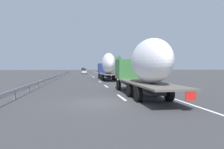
{
  "coord_description": "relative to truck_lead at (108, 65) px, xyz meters",
  "views": [
    {
      "loc": [
        -13.47,
        1.33,
        2.33
      ],
      "look_at": [
        16.53,
        -3.32,
        1.25
      ],
      "focal_mm": 32.9,
      "sensor_mm": 36.0,
      "label": 1
    }
  ],
  "objects": [
    {
      "name": "truck_lead",
      "position": [
        0.0,
        0.0,
        0.0
      ],
      "size": [
        13.55,
        2.55,
        4.82
      ],
      "color": "navy",
      "rests_on": "ground_plane"
    },
    {
      "name": "truck_trailing",
      "position": [
        -21.61,
        -0.0,
        -0.2
      ],
      "size": [
        13.09,
        2.55,
        4.36
      ],
      "color": "#387038",
      "rests_on": "ground_plane"
    },
    {
      "name": "ground_plane",
      "position": [
        16.42,
        3.6,
        -2.65
      ],
      "size": [
        260.0,
        260.0,
        0.0
      ],
      "primitive_type": "plane",
      "color": "#38383A"
    },
    {
      "name": "lane_stripe_6",
      "position": [
        41.3,
        1.8,
        -2.65
      ],
      "size": [
        3.2,
        0.2,
        0.01
      ],
      "primitive_type": "cube",
      "color": "white",
      "rests_on": "ground_plane"
    },
    {
      "name": "lane_stripe_3",
      "position": [
        10.85,
        1.8,
        -2.65
      ],
      "size": [
        3.2,
        0.2,
        0.01
      ],
      "primitive_type": "cube",
      "color": "white",
      "rests_on": "ground_plane"
    },
    {
      "name": "road_sign",
      "position": [
        25.73,
        -3.1,
        -0.41
      ],
      "size": [
        0.1,
        0.9,
        3.25
      ],
      "color": "gray",
      "rests_on": "ground_plane"
    },
    {
      "name": "lane_stripe_1",
      "position": [
        -12.18,
        1.8,
        -2.65
      ],
      "size": [
        3.2,
        0.2,
        0.01
      ],
      "primitive_type": "cube",
      "color": "white",
      "rests_on": "ground_plane"
    },
    {
      "name": "tree_1",
      "position": [
        8.51,
        -8.17,
        0.72
      ],
      "size": [
        2.59,
        2.59,
        5.29
      ],
      "color": "#472D19",
      "rests_on": "ground_plane"
    },
    {
      "name": "tree_3",
      "position": [
        28.33,
        -6.81,
        1.15
      ],
      "size": [
        3.88,
        3.88,
        6.21
      ],
      "color": "#472D19",
      "rests_on": "ground_plane"
    },
    {
      "name": "lane_stripe_2",
      "position": [
        -4.06,
        1.8,
        -2.65
      ],
      "size": [
        3.2,
        0.2,
        0.01
      ],
      "primitive_type": "cube",
      "color": "white",
      "rests_on": "ground_plane"
    },
    {
      "name": "lane_stripe_0",
      "position": [
        -21.58,
        1.8,
        -2.65
      ],
      "size": [
        3.2,
        0.2,
        0.01
      ],
      "primitive_type": "cube",
      "color": "white",
      "rests_on": "ground_plane"
    },
    {
      "name": "lane_stripe_5",
      "position": [
        24.07,
        1.8,
        -2.65
      ],
      "size": [
        3.2,
        0.2,
        0.01
      ],
      "primitive_type": "cube",
      "color": "white",
      "rests_on": "ground_plane"
    },
    {
      "name": "car_silver_hatch",
      "position": [
        35.95,
        3.58,
        -1.74
      ],
      "size": [
        4.64,
        1.77,
        1.79
      ],
      "color": "#ADB2B7",
      "rests_on": "ground_plane"
    },
    {
      "name": "tree_4",
      "position": [
        6.27,
        -8.13,
        0.99
      ],
      "size": [
        3.93,
        3.93,
        6.04
      ],
      "color": "#472D19",
      "rests_on": "ground_plane"
    },
    {
      "name": "tree_0",
      "position": [
        8.28,
        -7.7,
        1.61
      ],
      "size": [
        2.92,
        2.92,
        6.58
      ],
      "color": "#472D19",
      "rests_on": "ground_plane"
    },
    {
      "name": "lane_stripe_4",
      "position": [
        14.34,
        1.8,
        -2.65
      ],
      "size": [
        3.2,
        0.2,
        0.01
      ],
      "primitive_type": "cube",
      "color": "white",
      "rests_on": "ground_plane"
    },
    {
      "name": "car_black_suv",
      "position": [
        70.12,
        3.47,
        -1.67
      ],
      "size": [
        4.18,
        1.86,
        1.99
      ],
      "color": "black",
      "rests_on": "ground_plane"
    },
    {
      "name": "tree_5",
      "position": [
        36.42,
        -9.26,
        1.79
      ],
      "size": [
        3.93,
        3.93,
        7.05
      ],
      "color": "#472D19",
      "rests_on": "ground_plane"
    },
    {
      "name": "edge_line_right",
      "position": [
        21.42,
        -1.9,
        -2.65
      ],
      "size": [
        110.0,
        0.2,
        0.01
      ],
      "primitive_type": "cube",
      "color": "white",
      "rests_on": "ground_plane"
    },
    {
      "name": "tree_2",
      "position": [
        9.73,
        -9.78,
        0.98
      ],
      "size": [
        3.64,
        3.64,
        5.42
      ],
      "color": "#472D19",
      "rests_on": "ground_plane"
    },
    {
      "name": "guardrail_median",
      "position": [
        19.42,
        9.6,
        -2.08
      ],
      "size": [
        94.0,
        0.1,
        0.76
      ],
      "color": "#9EA0A5",
      "rests_on": "ground_plane"
    }
  ]
}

